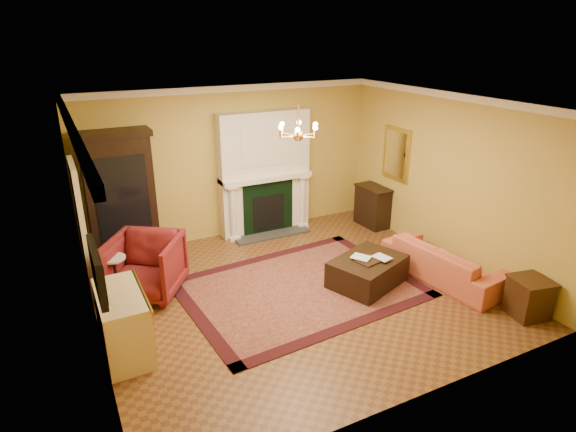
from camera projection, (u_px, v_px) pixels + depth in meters
floor at (297, 292)px, 7.80m from camera, size 6.00×5.50×0.02m
ceiling at (299, 103)px, 6.71m from camera, size 6.00×5.50×0.02m
wall_back at (233, 163)px, 9.56m from camera, size 6.00×0.02×3.00m
wall_front at (422, 286)px, 4.96m from camera, size 6.00×0.02×3.00m
wall_left at (85, 241)px, 6.00m from camera, size 0.02×5.50×3.00m
wall_right at (448, 179)px, 8.52m from camera, size 0.02×5.50×3.00m
fireplace at (265, 176)px, 9.76m from camera, size 1.90×0.70×2.50m
crown_molding at (270, 100)px, 7.53m from camera, size 6.00×5.50×0.12m
doorway at (82, 228)px, 7.60m from camera, size 0.08×1.05×2.10m
tv_panel at (97, 271)px, 5.58m from camera, size 0.09×0.95×0.58m
gilt_mirror at (396, 154)px, 9.61m from camera, size 0.06×0.76×1.05m
chandelier at (298, 132)px, 6.86m from camera, size 0.63×0.55×0.53m
oriental_rug at (300, 288)px, 7.89m from camera, size 3.87×3.03×0.01m
china_cabinet at (121, 200)px, 8.53m from camera, size 1.14×0.52×2.28m
wingback_armchair at (145, 263)px, 7.55m from camera, size 1.41×1.39×1.07m
pedestal_table at (115, 274)px, 7.51m from camera, size 0.39×0.39×0.69m
commode at (123, 323)px, 6.20m from camera, size 0.56×1.16×0.86m
coral_sofa at (445, 256)px, 8.07m from camera, size 0.89×2.19×0.83m
end_table at (529, 298)px, 7.05m from camera, size 0.58×0.58×0.57m
console_table at (373, 207)px, 10.31m from camera, size 0.47×0.78×0.84m
leather_ottoman at (367, 271)px, 7.95m from camera, size 1.43×1.24×0.45m
ottoman_tray at (369, 261)px, 7.78m from camera, size 0.46×0.39×0.03m
book_a at (359, 252)px, 7.69m from camera, size 0.21×0.14×0.30m
book_b at (378, 252)px, 7.72m from camera, size 0.21×0.07×0.29m
topiary_left at (238, 168)px, 9.39m from camera, size 0.15×0.15×0.41m
topiary_right at (295, 161)px, 9.91m from camera, size 0.15×0.15×0.39m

